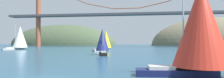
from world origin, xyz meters
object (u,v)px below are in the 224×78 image
(sailboat_white_mainsail, at_px, (20,37))
(sailboat_yellow_sail, at_px, (105,40))
(sailboat_navy_sail, at_px, (102,41))
(sailboat_scarlet_sail, at_px, (200,26))
(channel_buoy, at_px, (214,55))

(sailboat_white_mainsail, xyz_separation_m, sailboat_yellow_sail, (36.70, -6.89, -1.28))
(sailboat_navy_sail, height_order, sailboat_yellow_sail, sailboat_yellow_sail)
(sailboat_navy_sail, distance_m, sailboat_white_mainsail, 46.40)
(sailboat_scarlet_sail, bearing_deg, sailboat_yellow_sail, 111.66)
(sailboat_scarlet_sail, relative_size, channel_buoy, 4.13)
(sailboat_yellow_sail, bearing_deg, channel_buoy, -34.63)
(sailboat_navy_sail, bearing_deg, sailboat_yellow_sail, 98.22)
(sailboat_white_mainsail, relative_size, channel_buoy, 3.78)
(channel_buoy, bearing_deg, sailboat_navy_sail, 176.09)
(sailboat_navy_sail, relative_size, sailboat_scarlet_sail, 0.67)
(sailboat_scarlet_sail, bearing_deg, sailboat_white_mainsail, 136.19)
(sailboat_white_mainsail, height_order, sailboat_yellow_sail, sailboat_white_mainsail)
(sailboat_scarlet_sail, relative_size, sailboat_yellow_sail, 1.37)
(sailboat_yellow_sail, relative_size, channel_buoy, 3.01)
(sailboat_scarlet_sail, distance_m, sailboat_white_mainsail, 76.04)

